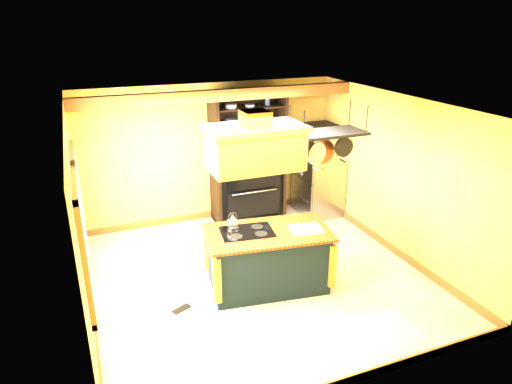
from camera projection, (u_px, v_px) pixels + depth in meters
floor at (258, 276)px, 7.23m from camera, size 5.00×5.00×0.00m
ceiling at (259, 106)px, 6.25m from camera, size 5.00×5.00×0.00m
wall_back at (210, 153)px, 8.90m from camera, size 5.00×0.02×2.70m
wall_front at (352, 283)px, 4.57m from camera, size 5.00×0.02×2.70m
wall_left at (79, 224)px, 5.87m from camera, size 0.02×5.00×2.70m
wall_right at (397, 176)px, 7.60m from camera, size 0.02×5.00×2.70m
ceiling_beam at (221, 95)px, 7.76m from camera, size 5.00×0.15×0.20m
window_near at (84, 247)px, 5.17m from camera, size 0.06×1.06×1.56m
window_far at (80, 203)px, 6.39m from camera, size 0.06×1.06×1.56m
kitchen_island at (268, 259)px, 6.80m from camera, size 1.94×1.25×1.11m
range_hood at (255, 146)px, 6.10m from camera, size 1.32×0.74×0.80m
pot_rack at (327, 140)px, 6.50m from camera, size 1.18×0.55×0.88m
refrigerator at (318, 173)px, 9.28m from camera, size 0.78×0.92×1.79m
hutch at (247, 173)px, 9.04m from camera, size 1.41×0.64×2.50m
floor_register at (181, 309)px, 6.41m from camera, size 0.30×0.23×0.01m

